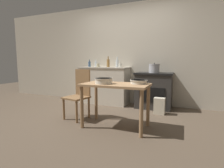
{
  "coord_description": "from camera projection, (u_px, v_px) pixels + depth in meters",
  "views": [
    {
      "loc": [
        1.4,
        -2.82,
        1.07
      ],
      "look_at": [
        0.0,
        0.54,
        0.62
      ],
      "focal_mm": 28.0,
      "sensor_mm": 36.0,
      "label": 1
    }
  ],
  "objects": [
    {
      "name": "bottle_center_left",
      "position": [
        89.0,
        64.0,
        4.76
      ],
      "size": [
        0.07,
        0.07,
        0.2
      ],
      "color": "#3D5675",
      "rests_on": "counter_cabinet"
    },
    {
      "name": "mixing_bowl_large",
      "position": [
        139.0,
        82.0,
        2.81
      ],
      "size": [
        0.28,
        0.28,
        0.06
      ],
      "color": "silver",
      "rests_on": "work_table"
    },
    {
      "name": "stove",
      "position": [
        154.0,
        90.0,
        4.09
      ],
      "size": [
        0.84,
        0.57,
        0.83
      ],
      "color": "#2D2B28",
      "rests_on": "ground_plane"
    },
    {
      "name": "wall_back",
      "position": [
        127.0,
        54.0,
        4.55
      ],
      "size": [
        8.0,
        0.07,
        2.55
      ],
      "color": "beige",
      "rests_on": "ground_plane"
    },
    {
      "name": "bottle_far_left",
      "position": [
        96.0,
        64.0,
        4.7
      ],
      "size": [
        0.07,
        0.07,
        0.2
      ],
      "color": "silver",
      "rests_on": "counter_cabinet"
    },
    {
      "name": "chair",
      "position": [
        79.0,
        93.0,
        3.34
      ],
      "size": [
        0.47,
        0.47,
        0.93
      ],
      "rotation": [
        0.0,
        0.0,
        -0.19
      ],
      "color": "olive",
      "rests_on": "ground_plane"
    },
    {
      "name": "stock_pot",
      "position": [
        154.0,
        68.0,
        3.97
      ],
      "size": [
        0.25,
        0.25,
        0.23
      ],
      "color": "#A8A8AD",
      "rests_on": "stove"
    },
    {
      "name": "ground_plane",
      "position": [
        101.0,
        120.0,
        3.25
      ],
      "size": [
        14.0,
        14.0,
        0.0
      ],
      "primitive_type": "plane",
      "color": "brown"
    },
    {
      "name": "bottle_left",
      "position": [
        117.0,
        63.0,
        4.55
      ],
      "size": [
        0.08,
        0.08,
        0.26
      ],
      "color": "silver",
      "rests_on": "counter_cabinet"
    },
    {
      "name": "mixing_bowl_small",
      "position": [
        104.0,
        81.0,
        2.81
      ],
      "size": [
        0.29,
        0.29,
        0.09
      ],
      "color": "silver",
      "rests_on": "work_table"
    },
    {
      "name": "cup_center",
      "position": [
        98.0,
        65.0,
        4.37
      ],
      "size": [
        0.07,
        0.07,
        0.09
      ],
      "primitive_type": "cylinder",
      "color": "beige",
      "rests_on": "counter_cabinet"
    },
    {
      "name": "flour_sack",
      "position": [
        159.0,
        106.0,
        3.61
      ],
      "size": [
        0.22,
        0.15,
        0.34
      ],
      "primitive_type": "cube",
      "color": "beige",
      "rests_on": "ground_plane"
    },
    {
      "name": "bottle_mid_left",
      "position": [
        108.0,
        63.0,
        4.52
      ],
      "size": [
        0.08,
        0.08,
        0.27
      ],
      "color": "olive",
      "rests_on": "counter_cabinet"
    },
    {
      "name": "cup_center_right",
      "position": [
        120.0,
        65.0,
        4.24
      ],
      "size": [
        0.07,
        0.07,
        0.1
      ],
      "primitive_type": "cylinder",
      "color": "silver",
      "rests_on": "counter_cabinet"
    },
    {
      "name": "work_table",
      "position": [
        115.0,
        91.0,
        2.84
      ],
      "size": [
        1.07,
        0.59,
        0.73
      ],
      "color": "#A87F56",
      "rests_on": "ground_plane"
    },
    {
      "name": "counter_cabinet",
      "position": [
        104.0,
        85.0,
        4.57
      ],
      "size": [
        1.28,
        0.56,
        0.95
      ],
      "color": "beige",
      "rests_on": "ground_plane"
    }
  ]
}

